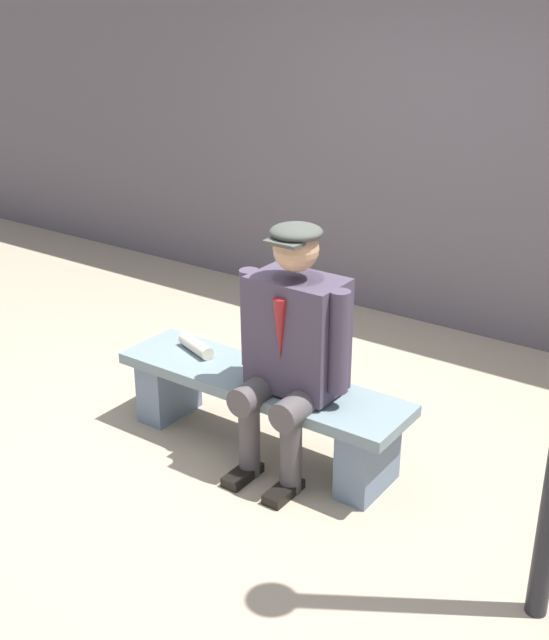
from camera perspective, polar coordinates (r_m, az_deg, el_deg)
ground_plane at (r=4.42m, az=-0.99°, el=-9.04°), size 30.00×30.00×0.00m
bench at (r=4.28m, az=-1.01°, el=-5.82°), size 1.65×0.43×0.43m
seated_man at (r=3.94m, az=1.26°, el=-1.52°), size 0.63×0.56×1.30m
rolled_magazine at (r=4.51m, az=-5.61°, el=-1.84°), size 0.28×0.16×0.07m
stadium_wall at (r=5.82m, az=12.38°, el=11.86°), size 12.00×0.24×2.56m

